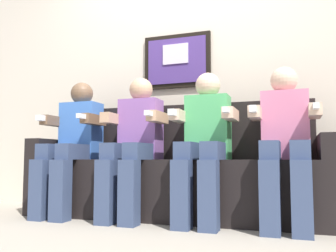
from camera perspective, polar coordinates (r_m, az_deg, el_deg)
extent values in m
plane|color=#9E9384|center=(2.63, -1.11, -15.12)|extent=(6.20, 6.20, 0.00)
cube|color=beige|center=(3.42, 3.43, 9.23)|extent=(4.77, 0.05, 2.60)
cube|color=black|center=(3.42, 1.42, 10.06)|extent=(0.63, 0.03, 0.50)
cube|color=#4C337F|center=(3.41, 1.35, 10.12)|extent=(0.55, 0.02, 0.42)
cube|color=silver|center=(3.42, 1.19, 11.13)|extent=(0.24, 0.02, 0.18)
cube|color=black|center=(2.87, 0.93, -9.73)|extent=(2.09, 0.58, 0.45)
cube|color=black|center=(3.08, 2.20, -1.01)|extent=(2.09, 0.14, 0.45)
cube|color=black|center=(3.38, -17.46, -7.33)|extent=(0.14, 0.58, 0.62)
cube|color=black|center=(2.73, 23.96, -7.76)|extent=(0.14, 0.58, 0.62)
cube|color=#3F72CC|center=(3.22, -13.37, -0.78)|extent=(0.32, 0.20, 0.48)
sphere|color=brown|center=(3.26, -13.25, 4.94)|extent=(0.19, 0.19, 0.19)
cube|color=#38476B|center=(3.10, -16.84, -3.88)|extent=(0.12, 0.40, 0.12)
cube|color=#38476B|center=(2.99, -14.04, -3.92)|extent=(0.12, 0.40, 0.12)
cube|color=#38476B|center=(2.95, -19.29, -9.33)|extent=(0.12, 0.12, 0.45)
cube|color=#38476B|center=(2.84, -16.40, -9.58)|extent=(0.12, 0.12, 0.45)
cube|color=brown|center=(3.23, -17.33, 0.71)|extent=(0.08, 0.28, 0.08)
cube|color=brown|center=(3.02, -11.52, 0.96)|extent=(0.08, 0.28, 0.08)
cube|color=white|center=(2.89, -13.14, 1.46)|extent=(0.04, 0.13, 0.04)
cube|color=white|center=(3.11, -19.07, 1.16)|extent=(0.04, 0.10, 0.04)
cube|color=#8C59A5|center=(2.96, -4.26, -0.55)|extent=(0.32, 0.20, 0.48)
sphere|color=tan|center=(3.00, -4.22, 5.66)|extent=(0.19, 0.19, 0.19)
cube|color=#38476B|center=(2.81, -7.60, -3.96)|extent=(0.12, 0.40, 0.12)
cube|color=#38476B|center=(2.73, -4.22, -3.97)|extent=(0.12, 0.40, 0.12)
cube|color=#38476B|center=(2.64, -9.66, -10.07)|extent=(0.12, 0.12, 0.45)
cube|color=#38476B|center=(2.56, -6.06, -10.28)|extent=(0.12, 0.12, 0.45)
cube|color=tan|center=(2.94, -8.58, 1.09)|extent=(0.08, 0.28, 0.08)
cube|color=tan|center=(2.78, -1.64, 1.37)|extent=(0.08, 0.28, 0.08)
cube|color=white|center=(2.64, -2.87, 1.94)|extent=(0.04, 0.13, 0.04)
cube|color=#4CB266|center=(2.78, 6.29, -0.26)|extent=(0.32, 0.20, 0.48)
sphere|color=beige|center=(2.83, 6.23, 6.32)|extent=(0.19, 0.19, 0.19)
cube|color=#38476B|center=(2.60, 3.40, -3.93)|extent=(0.12, 0.40, 0.12)
cube|color=#38476B|center=(2.56, 7.29, -3.88)|extent=(0.12, 0.40, 0.12)
cube|color=#38476B|center=(2.42, 2.13, -10.61)|extent=(0.12, 0.12, 0.45)
cube|color=#38476B|center=(2.38, 6.36, -10.69)|extent=(0.12, 0.12, 0.45)
cube|color=beige|center=(2.73, 1.81, 1.50)|extent=(0.08, 0.28, 0.08)
cube|color=beige|center=(2.64, 9.72, 1.78)|extent=(0.08, 0.28, 0.08)
cube|color=white|center=(2.48, 9.10, 2.43)|extent=(0.04, 0.13, 0.04)
cube|color=white|center=(2.58, 0.75, 2.10)|extent=(0.04, 0.10, 0.04)
cube|color=pink|center=(2.72, 17.78, 0.06)|extent=(0.32, 0.20, 0.48)
sphere|color=beige|center=(2.76, 17.61, 6.81)|extent=(0.19, 0.19, 0.19)
cube|color=#38476B|center=(2.51, 15.72, -3.71)|extent=(0.12, 0.40, 0.12)
cube|color=#38476B|center=(2.51, 19.84, -3.60)|extent=(0.12, 0.40, 0.12)
cube|color=#38476B|center=(2.32, 15.58, -10.68)|extent=(0.12, 0.12, 0.45)
cube|color=#38476B|center=(2.32, 20.10, -10.57)|extent=(0.12, 0.12, 0.45)
cube|color=beige|center=(2.62, 13.51, 1.91)|extent=(0.08, 0.28, 0.08)
cube|color=beige|center=(2.61, 21.85, 2.15)|extent=(0.08, 0.28, 0.08)
cube|color=white|center=(2.45, 22.02, 2.83)|extent=(0.04, 0.13, 0.04)
cube|color=white|center=(2.46, 13.13, 2.57)|extent=(0.04, 0.10, 0.04)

